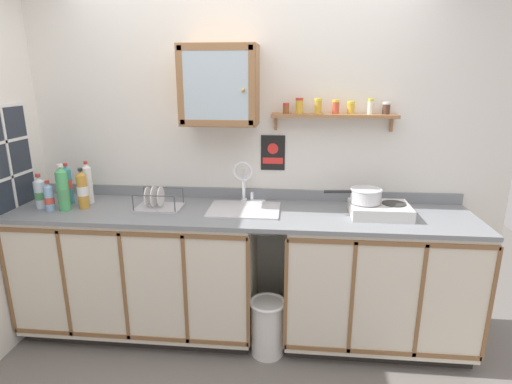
{
  "coord_description": "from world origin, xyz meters",
  "views": [
    {
      "loc": [
        0.36,
        -2.27,
        1.88
      ],
      "look_at": [
        0.09,
        0.54,
        1.07
      ],
      "focal_mm": 28.74,
      "sensor_mm": 36.0,
      "label": 1
    }
  ],
  "objects": [
    {
      "name": "floor",
      "position": [
        0.0,
        0.0,
        0.0
      ],
      "size": [
        6.22,
        6.22,
        0.0
      ],
      "primitive_type": "plane",
      "color": "slate",
      "rests_on": "ground"
    },
    {
      "name": "back_wall",
      "position": [
        0.0,
        0.75,
        1.32
      ],
      "size": [
        3.82,
        0.07,
        2.62
      ],
      "color": "silver",
      "rests_on": "ground"
    },
    {
      "name": "lower_cabinet_run",
      "position": [
        -0.75,
        0.41,
        0.47
      ],
      "size": [
        1.7,
        0.64,
        0.94
      ],
      "color": "black",
      "rests_on": "ground"
    },
    {
      "name": "lower_cabinet_run_right",
      "position": [
        0.96,
        0.41,
        0.47
      ],
      "size": [
        1.29,
        0.64,
        0.94
      ],
      "color": "black",
      "rests_on": "ground"
    },
    {
      "name": "countertop",
      "position": [
        0.0,
        0.41,
        0.95
      ],
      "size": [
        3.18,
        0.67,
        0.03
      ],
      "primitive_type": "cube",
      "color": "gray",
      "rests_on": "lower_cabinet_run"
    },
    {
      "name": "backsplash",
      "position": [
        0.0,
        0.72,
        1.01
      ],
      "size": [
        3.18,
        0.02,
        0.08
      ],
      "primitive_type": "cube",
      "color": "gray",
      "rests_on": "countertop"
    },
    {
      "name": "sink",
      "position": [
        0.02,
        0.45,
        0.95
      ],
      "size": [
        0.49,
        0.42,
        0.44
      ],
      "color": "silver",
      "rests_on": "countertop"
    },
    {
      "name": "hot_plate_stove",
      "position": [
        0.94,
        0.41,
        1.01
      ],
      "size": [
        0.39,
        0.3,
        0.08
      ],
      "color": "silver",
      "rests_on": "countertop"
    },
    {
      "name": "saucepan",
      "position": [
        0.84,
        0.43,
        1.11
      ],
      "size": [
        0.39,
        0.21,
        0.1
      ],
      "color": "silver",
      "rests_on": "hot_plate_stove"
    },
    {
      "name": "bottle_water_blue_0",
      "position": [
        -1.33,
        0.31,
        1.06
      ],
      "size": [
        0.06,
        0.06,
        0.22
      ],
      "color": "#8CB7E0",
      "rests_on": "countertop"
    },
    {
      "name": "bottle_detergent_teal_1",
      "position": [
        -1.29,
        0.48,
        1.11
      ],
      "size": [
        0.06,
        0.06,
        0.3
      ],
      "color": "teal",
      "rests_on": "countertop"
    },
    {
      "name": "bottle_opaque_white_2",
      "position": [
        -1.14,
        0.49,
        1.12
      ],
      "size": [
        0.06,
        0.06,
        0.31
      ],
      "color": "white",
      "rests_on": "countertop"
    },
    {
      "name": "bottle_water_clear_3",
      "position": [
        -1.42,
        0.35,
        1.08
      ],
      "size": [
        0.08,
        0.08,
        0.25
      ],
      "color": "silver",
      "rests_on": "countertop"
    },
    {
      "name": "bottle_juice_amber_4",
      "position": [
        -1.12,
        0.38,
        1.1
      ],
      "size": [
        0.07,
        0.07,
        0.29
      ],
      "color": "gold",
      "rests_on": "countertop"
    },
    {
      "name": "bottle_soda_green_5",
      "position": [
        -1.23,
        0.32,
        1.12
      ],
      "size": [
        0.08,
        0.08,
        0.33
      ],
      "color": "#4CB266",
      "rests_on": "countertop"
    },
    {
      "name": "dish_rack",
      "position": [
        -0.6,
        0.42,
        1.01
      ],
      "size": [
        0.32,
        0.23,
        0.16
      ],
      "color": "#B2B2B7",
      "rests_on": "countertop"
    },
    {
      "name": "wall_cabinet",
      "position": [
        -0.16,
        0.59,
        1.81
      ],
      "size": [
        0.53,
        0.31,
        0.54
      ],
      "color": "#996B42"
    },
    {
      "name": "spice_shelf",
      "position": [
        0.63,
        0.66,
        1.63
      ],
      "size": [
        0.87,
        0.14,
        0.23
      ],
      "color": "#996B42"
    },
    {
      "name": "warning_sign",
      "position": [
        0.2,
        0.73,
        1.32
      ],
      "size": [
        0.18,
        0.01,
        0.26
      ],
      "color": "black"
    },
    {
      "name": "trash_bin",
      "position": [
        0.21,
        0.19,
        0.21
      ],
      "size": [
        0.25,
        0.25,
        0.41
      ],
      "color": "silver",
      "rests_on": "ground"
    }
  ]
}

